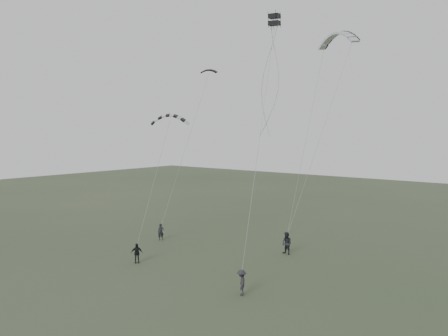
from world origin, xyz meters
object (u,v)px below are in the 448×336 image
Objects in this scene: flyer_right at (287,243)px; flyer_center at (137,253)px; kite_striped at (170,115)px; flyer_left at (161,232)px; kite_box at (274,20)px; kite_pale_large at (338,33)px; flyer_far at (241,282)px; kite_dark_small at (209,70)px.

flyer_right is 1.21× the size of flyer_center.
kite_striped reaches higher than flyer_center.
flyer_left is 0.83× the size of flyer_right.
kite_striped is 13.67m from kite_box.
flyer_right is 0.47× the size of kite_pale_large.
flyer_center is (3.70, -5.93, -0.01)m from flyer_left.
kite_pale_large is at bearing 76.52° from kite_box.
kite_striped is 4.55× the size of kite_box.
flyer_far is at bearing -64.44° from flyer_right.
kite_striped is at bearing -129.21° from kite_pale_large.
flyer_far is 21.57m from kite_pale_large.
kite_box is (0.18, -9.90, -0.92)m from kite_pale_large.
kite_pale_large is at bearing -22.50° from flyer_left.
kite_striped is (-11.99, -7.23, -6.53)m from kite_pale_large.
flyer_left is 2.08× the size of kite_box.
kite_dark_small is at bearing 131.15° from kite_box.
flyer_right is 17.47m from kite_pale_large.
flyer_center is 19.22m from kite_box.
kite_striped is at bearing -149.93° from flyer_right.
flyer_center is 2.06× the size of kite_box.
kite_dark_small reaches higher than flyer_right.
flyer_right is at bearing 158.00° from flyer_far.
flyer_left is 0.92× the size of kite_dark_small.
kite_box reaches higher than flyer_right.
flyer_right is 18.66m from kite_dark_small.
flyer_left is 21.37m from kite_box.
flyer_center is at bearing -107.79° from flyer_left.
flyer_right is 0.55× the size of kite_striped.
kite_pale_large is (9.86, 12.92, 17.03)m from flyer_center.
kite_dark_small is 2.27× the size of kite_box.
flyer_center is 0.91× the size of kite_dark_small.
flyer_far is at bearing -71.37° from kite_dark_small.
flyer_left is at bearing -133.08° from kite_pale_large.
kite_pale_large reaches higher than kite_box.
flyer_right is 11.81m from flyer_center.
kite_pale_large is (2.22, 3.92, 16.88)m from flyer_right.
flyer_center is 0.45× the size of kite_striped.
flyer_left is at bearing 153.48° from kite_box.
flyer_center is at bearing -109.01° from kite_striped.
flyer_far reaches higher than flyer_center.
flyer_right is 14.61m from kite_striped.
kite_dark_small reaches higher than flyer_center.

